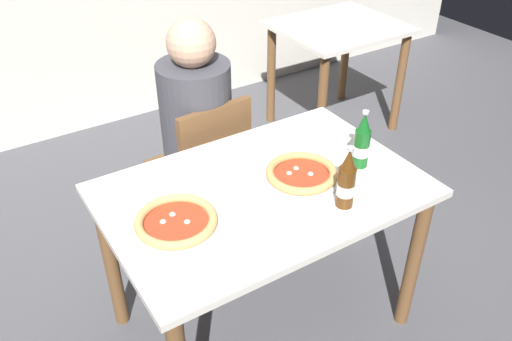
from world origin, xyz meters
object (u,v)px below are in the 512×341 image
(pizza_margherita_near, at_px, (301,174))
(napkin_with_cutlery, at_px, (318,133))
(dining_table_background, at_px, (337,48))
(diner_seated, at_px, (198,144))
(pizza_marinara_far, at_px, (176,222))
(beer_bottle_left, at_px, (346,181))
(dining_table_main, at_px, (263,211))
(chair_behind_table, at_px, (205,166))
(beer_bottle_center, at_px, (362,143))

(pizza_margherita_near, distance_m, napkin_with_cutlery, 0.36)
(napkin_with_cutlery, bearing_deg, dining_table_background, 46.80)
(diner_seated, relative_size, pizza_marinara_far, 3.88)
(beer_bottle_left, xyz_separation_m, napkin_with_cutlery, (0.23, 0.45, -0.10))
(diner_seated, bearing_deg, napkin_with_cutlery, -50.47)
(dining_table_main, xyz_separation_m, chair_behind_table, (0.06, 0.61, -0.15))
(dining_table_background, distance_m, beer_bottle_left, 1.95)
(dining_table_background, bearing_deg, dining_table_main, -138.30)
(pizza_marinara_far, bearing_deg, diner_seated, 58.36)
(chair_behind_table, relative_size, pizza_marinara_far, 2.73)
(diner_seated, bearing_deg, dining_table_main, -94.43)
(dining_table_background, relative_size, napkin_with_cutlery, 3.41)
(diner_seated, relative_size, napkin_with_cutlery, 5.16)
(napkin_with_cutlery, bearing_deg, chair_behind_table, 132.40)
(napkin_with_cutlery, bearing_deg, beer_bottle_center, -92.53)
(dining_table_background, distance_m, pizza_marinara_far, 2.21)
(dining_table_background, bearing_deg, pizza_marinara_far, -144.16)
(pizza_margherita_near, xyz_separation_m, beer_bottle_left, (0.03, -0.22, 0.08))
(pizza_marinara_far, bearing_deg, napkin_with_cutlery, 16.71)
(beer_bottle_center, bearing_deg, chair_behind_table, 117.36)
(beer_bottle_left, bearing_deg, dining_table_main, 128.10)
(dining_table_main, xyz_separation_m, beer_bottle_left, (0.19, -0.25, 0.22))
(dining_table_main, bearing_deg, chair_behind_table, 84.66)
(beer_bottle_center, bearing_deg, napkin_with_cutlery, 87.47)
(beer_bottle_left, bearing_deg, dining_table_background, 50.95)
(dining_table_main, xyz_separation_m, pizza_marinara_far, (-0.38, -0.03, 0.14))
(dining_table_background, bearing_deg, pizza_margherita_near, -134.25)
(chair_behind_table, relative_size, dining_table_background, 1.06)
(pizza_marinara_far, height_order, beer_bottle_center, beer_bottle_center)
(dining_table_main, xyz_separation_m, beer_bottle_center, (0.41, -0.08, 0.22))
(beer_bottle_center, bearing_deg, diner_seated, 116.11)
(pizza_marinara_far, xyz_separation_m, napkin_with_cutlery, (0.80, 0.24, -0.02))
(chair_behind_table, xyz_separation_m, pizza_marinara_far, (-0.43, -0.64, 0.29))
(beer_bottle_left, bearing_deg, beer_bottle_center, 37.40)
(beer_bottle_center, xyz_separation_m, napkin_with_cutlery, (0.01, 0.28, -0.10))
(beer_bottle_center, bearing_deg, dining_table_main, 169.42)
(dining_table_main, distance_m, napkin_with_cutlery, 0.49)
(chair_behind_table, relative_size, beer_bottle_center, 3.44)
(beer_bottle_center, bearing_deg, pizza_margherita_near, 169.39)
(chair_behind_table, distance_m, pizza_marinara_far, 0.83)
(pizza_marinara_far, relative_size, napkin_with_cutlery, 1.33)
(pizza_margherita_near, height_order, pizza_marinara_far, same)
(pizza_margherita_near, bearing_deg, dining_table_background, 45.75)
(beer_bottle_center, distance_m, napkin_with_cutlery, 0.30)
(dining_table_main, height_order, napkin_with_cutlery, napkin_with_cutlery)
(dining_table_main, height_order, chair_behind_table, chair_behind_table)
(chair_behind_table, relative_size, napkin_with_cutlery, 3.63)
(dining_table_background, bearing_deg, napkin_with_cutlery, -133.20)
(pizza_marinara_far, bearing_deg, dining_table_background, 35.84)
(dining_table_main, distance_m, diner_seated, 0.66)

